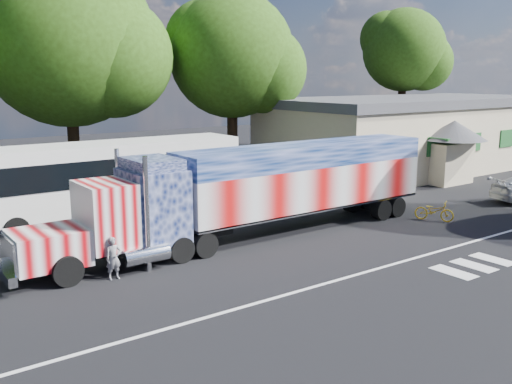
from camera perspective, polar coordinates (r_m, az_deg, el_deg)
ground at (r=22.14m, az=4.61°, el=-6.08°), size 100.00×100.00×0.00m
lane_markings at (r=20.84m, az=15.07°, el=-7.57°), size 30.00×2.67×0.01m
semi_truck at (r=23.82m, az=0.64°, el=0.39°), size 18.98×3.00×4.05m
coach_bus at (r=27.62m, az=-14.20°, el=1.18°), size 12.59×2.93×3.66m
hall_building at (r=43.29m, az=15.44°, el=5.70°), size 22.40×12.80×5.20m
woman at (r=19.67m, az=-14.07°, el=-6.44°), size 0.53×0.35×1.45m
bicycle at (r=28.04m, az=17.39°, el=-1.82°), size 1.37×1.88×0.94m
tree_n_mid at (r=36.32m, az=-18.04°, el=14.23°), size 10.78×10.27×13.94m
tree_far_ne at (r=53.23m, az=14.71°, el=13.49°), size 7.57×7.21×12.56m
tree_ne_a at (r=38.38m, az=-2.22°, el=13.44°), size 8.61×8.20×12.14m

